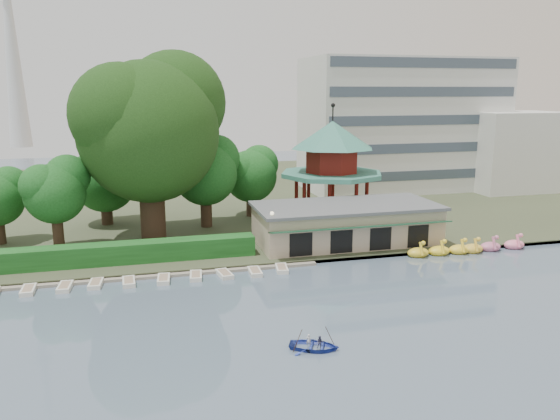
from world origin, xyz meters
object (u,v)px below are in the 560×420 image
object	(u,v)px
dock	(122,277)
big_tree	(150,122)
boathouse	(346,223)
rowboat_with_passengers	(314,342)
pavilion	(332,160)

from	to	relation	value
dock	big_tree	world-z (taller)	big_tree
boathouse	dock	bearing A→B (deg)	-167.76
boathouse	big_tree	bearing A→B (deg)	161.60
dock	boathouse	xyz separation A→B (m)	(22.00, 4.77, 2.25)
boathouse	rowboat_with_passengers	world-z (taller)	boathouse
dock	rowboat_with_passengers	world-z (taller)	rowboat_with_passengers
boathouse	pavilion	bearing A→B (deg)	78.72
big_tree	rowboat_with_passengers	bearing A→B (deg)	-72.78
pavilion	dock	bearing A→B (deg)	-148.34
dock	big_tree	size ratio (longest dim) A/B	1.76
dock	rowboat_with_passengers	size ratio (longest dim) A/B	6.54
boathouse	big_tree	world-z (taller)	big_tree
dock	pavilion	bearing A→B (deg)	31.66
dock	boathouse	size ratio (longest dim) A/B	1.83
rowboat_with_passengers	big_tree	bearing A→B (deg)	107.22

